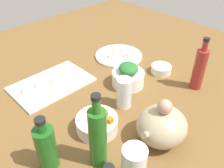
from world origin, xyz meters
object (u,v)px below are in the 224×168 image
bottle_1 (98,137)px  bowl_greens (128,78)px  cutting_board (52,84)px  plate_tofu (119,56)px  bottle_3 (46,147)px  drinking_glass_1 (134,167)px  teapot (162,125)px  bottle_0 (199,68)px  drinking_glass_0 (124,93)px  bowl_carrots (97,124)px  bowl_small_side (161,69)px

bottle_1 → bowl_greens: bearing=-149.3°
cutting_board → plate_tofu: (-38.83, 2.65, 0.10)cm
bottle_1 → bottle_3: bottle_1 is taller
plate_tofu → bottle_1: bottle_1 is taller
bottle_3 → drinking_glass_1: size_ratio=1.34×
teapot → bottle_0: 35.59cm
bowl_greens → teapot: teapot is taller
bowl_greens → bottle_1: size_ratio=0.54×
teapot → drinking_glass_0: teapot is taller
bottle_1 → drinking_glass_1: (-1.93, 11.92, -3.74)cm
plate_tofu → teapot: size_ratio=1.34×
plate_tofu → drinking_glass_0: drinking_glass_0 is taller
bottle_0 → drinking_glass_0: 33.72cm
bowl_greens → bowl_carrots: bearing=21.7°
bowl_small_side → bottle_3: (64.99, 7.65, 5.97)cm
bowl_carrots → bowl_greens: bearing=-158.3°
bottle_0 → bottle_1: (54.87, -0.33, 1.14)cm
plate_tofu → teapot: (29.80, 48.73, 5.81)cm
teapot → bottle_0: (-34.71, -7.24, 3.09)cm
bottle_0 → bowl_greens: bearing=-47.4°
cutting_board → bowl_small_side: bearing=147.7°
bowl_greens → bottle_1: bearing=30.7°
plate_tofu → bottle_0: size_ratio=1.05×
plate_tofu → bottle_3: size_ratio=1.30×
plate_tofu → teapot: 57.42cm
drinking_glass_0 → cutting_board: bearing=-67.7°
cutting_board → bottle_1: bottle_1 is taller
plate_tofu → drinking_glass_0: (26.06, 28.56, 5.56)cm
bottle_1 → teapot: bearing=159.4°
teapot → bottle_1: bearing=-20.6°
cutting_board → bottle_0: 62.78cm
bottle_1 → drinking_glass_1: bottle_1 is taller
cutting_board → bottle_1: size_ratio=1.30×
cutting_board → drinking_glass_1: bearing=80.6°
plate_tofu → bowl_small_side: bearing=98.7°
bottle_3 → drinking_glass_1: bearing=122.0°
plate_tofu → bowl_carrots: bearing=36.6°
teapot → bowl_greens: bearing=-118.0°
bowl_carrots → bottle_3: bottle_3 is taller
bowl_small_side → bottle_1: size_ratio=0.37×
bowl_carrots → bottle_0: bottle_0 is taller
cutting_board → bowl_small_side: bowl_small_side is taller
bowl_greens → bottle_1: bottle_1 is taller
plate_tofu → cutting_board: bearing=-3.9°
plate_tofu → bottle_1: size_ratio=0.95×
bottle_1 → bowl_carrots: bearing=-128.8°
plate_tofu → bowl_small_side: size_ratio=2.58×
drinking_glass_1 → bottle_1: bearing=-80.8°
drinking_glass_1 → bowl_carrots: bearing=-105.8°
bottle_0 → bottle_3: bottle_0 is taller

